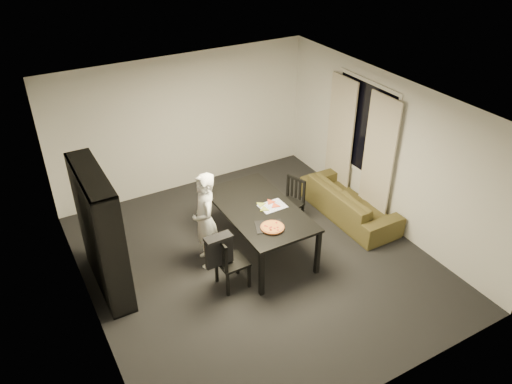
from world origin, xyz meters
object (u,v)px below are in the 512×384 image
dining_table (259,212)px  sofa (349,202)px  baking_tray (269,226)px  person (205,221)px  chair_right (292,198)px  pepperoni_pizza (272,227)px  chair_left (227,259)px  bookshelf (101,232)px

dining_table → sofa: 1.94m
baking_tray → person: bearing=139.0°
dining_table → sofa: (1.89, 0.07, -0.45)m
chair_right → pepperoni_pizza: size_ratio=2.46×
chair_right → baking_tray: 1.39m
chair_right → baking_tray: bearing=-68.2°
dining_table → pepperoni_pizza: bearing=-100.4°
chair_right → chair_left: bearing=-81.7°
sofa → baking_tray: bearing=105.9°
chair_left → baking_tray: (0.71, 0.03, 0.31)m
bookshelf → chair_left: bookshelf is taller
bookshelf → baking_tray: bearing=-21.6°
sofa → bookshelf: bearing=85.9°
chair_left → chair_right: (1.72, 0.93, -0.02)m
bookshelf → dining_table: (2.33, -0.37, -0.21)m
baking_tray → pepperoni_pizza: pepperoni_pizza is taller
pepperoni_pizza → dining_table: bearing=79.6°
person → bookshelf: bearing=-87.5°
bookshelf → chair_left: (1.50, -0.90, -0.44)m
chair_left → pepperoni_pizza: size_ratio=2.53×
chair_right → sofa: (1.01, -0.33, -0.20)m
dining_table → person: (-0.86, 0.14, 0.05)m
bookshelf → pepperoni_pizza: 2.42m
sofa → person: bearing=88.6°
bookshelf → person: bookshelf is taller
chair_right → sofa: size_ratio=0.43×
bookshelf → chair_right: size_ratio=2.21×
bookshelf → dining_table: bearing=-9.1°
chair_left → pepperoni_pizza: chair_left is taller
bookshelf → chair_left: 1.81m
bookshelf → pepperoni_pizza: bookshelf is taller
chair_right → sofa: 1.08m
baking_tray → chair_right: bearing=41.9°
chair_right → baking_tray: chair_right is taller
dining_table → chair_right: 1.00m
bookshelf → dining_table: 2.37m
person → pepperoni_pizza: (0.75, -0.71, 0.05)m
baking_tray → pepperoni_pizza: size_ratio=1.14×
bookshelf → chair_right: 3.25m
dining_table → person: 0.87m
bookshelf → sofa: 4.28m
dining_table → person: person is taller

